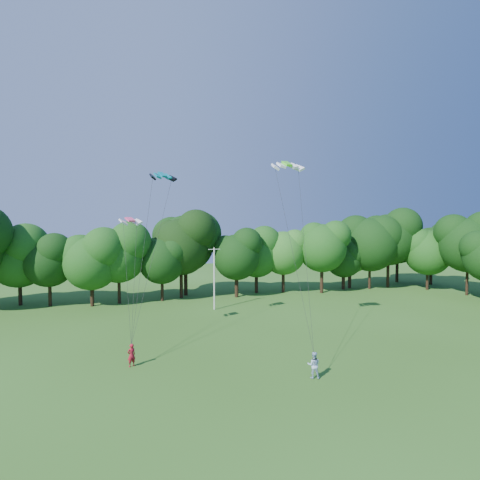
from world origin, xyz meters
name	(u,v)px	position (x,y,z in m)	size (l,w,h in m)	color
ground	(287,426)	(0.00, 0.00, 0.00)	(160.00, 160.00, 0.00)	#2D5517
utility_pole	(214,278)	(3.20, 27.86, 4.10)	(1.59, 0.22, 7.96)	silver
kite_flyer_left	(131,355)	(-7.72, 11.57, 0.90)	(0.65, 0.43, 1.79)	#A51526
kite_flyer_right	(314,365)	(4.64, 5.16, 0.95)	(0.92, 0.72, 1.90)	#A2BEE1
kite_teal	(162,175)	(-4.34, 18.76, 15.82)	(2.72, 1.85, 0.63)	#047184
kite_green	(287,164)	(6.71, 14.07, 16.72)	(3.00, 1.37, 0.69)	#4BDF21
kite_pink	(130,220)	(-7.42, 18.03, 11.46)	(2.21, 1.65, 0.46)	#FD467F
tree_back_center	(181,242)	(0.46, 36.68, 8.34)	(9.19, 9.19, 13.36)	#312213
tree_back_east	(350,245)	(29.02, 35.74, 7.31)	(8.05, 8.05, 11.71)	black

